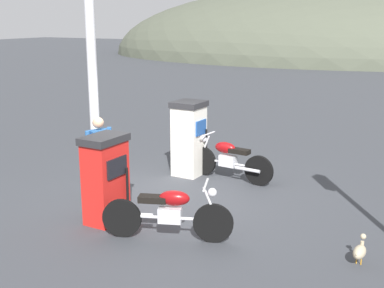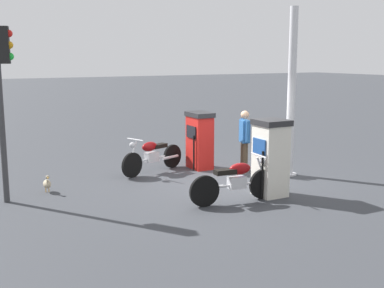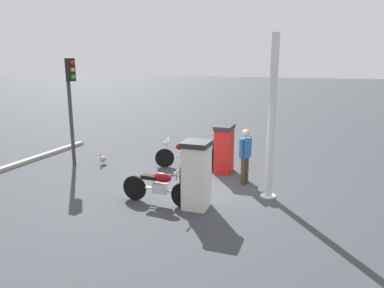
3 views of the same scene
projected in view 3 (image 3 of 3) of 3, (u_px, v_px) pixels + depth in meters
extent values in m
plane|color=#383A3F|center=(202.00, 186.00, 10.41)|extent=(120.00, 120.00, 0.00)
cube|color=red|center=(224.00, 151.00, 11.56)|extent=(0.50, 0.73, 1.39)
cube|color=black|center=(216.00, 141.00, 11.57)|extent=(0.05, 0.50, 0.32)
cube|color=#262628|center=(224.00, 127.00, 11.39)|extent=(0.55, 0.80, 0.12)
cylinder|color=black|center=(213.00, 158.00, 11.51)|extent=(0.05, 0.05, 0.90)
cube|color=silver|center=(196.00, 177.00, 8.77)|extent=(0.59, 0.63, 1.52)
cube|color=#1E478C|center=(185.00, 163.00, 8.80)|extent=(0.04, 0.43, 0.32)
cube|color=#262628|center=(197.00, 144.00, 8.59)|extent=(0.65, 0.69, 0.12)
cylinder|color=black|center=(181.00, 187.00, 8.77)|extent=(0.05, 0.05, 0.99)
cylinder|color=black|center=(165.00, 158.00, 12.15)|extent=(0.61, 0.28, 0.63)
cylinder|color=black|center=(209.00, 158.00, 12.21)|extent=(0.61, 0.28, 0.63)
cube|color=silver|center=(185.00, 155.00, 12.15)|extent=(0.41, 0.31, 0.24)
cylinder|color=silver|center=(187.00, 156.00, 12.17)|extent=(1.04, 0.41, 0.05)
ellipsoid|color=maroon|center=(183.00, 147.00, 12.09)|extent=(0.53, 0.37, 0.24)
cube|color=black|center=(193.00, 147.00, 12.11)|extent=(0.48, 0.34, 0.10)
cylinder|color=silver|center=(166.00, 149.00, 12.08)|extent=(0.26, 0.13, 0.57)
cylinder|color=silver|center=(168.00, 140.00, 12.01)|extent=(0.22, 0.54, 0.04)
sphere|color=silver|center=(165.00, 143.00, 12.04)|extent=(0.18, 0.18, 0.14)
cylinder|color=silver|center=(203.00, 158.00, 12.08)|extent=(0.54, 0.25, 0.07)
cylinder|color=black|center=(184.00, 196.00, 8.84)|extent=(0.64, 0.13, 0.63)
cylinder|color=black|center=(135.00, 188.00, 9.35)|extent=(0.64, 0.13, 0.63)
cube|color=silver|center=(160.00, 188.00, 9.06)|extent=(0.38, 0.23, 0.24)
cylinder|color=silver|center=(158.00, 190.00, 9.09)|extent=(1.02, 0.14, 0.05)
ellipsoid|color=maroon|center=(162.00, 178.00, 8.97)|extent=(0.50, 0.26, 0.24)
cube|color=black|center=(150.00, 177.00, 9.10)|extent=(0.46, 0.24, 0.10)
cylinder|color=silver|center=(182.00, 183.00, 8.79)|extent=(0.26, 0.06, 0.57)
cylinder|color=silver|center=(179.00, 170.00, 8.75)|extent=(0.09, 0.56, 0.04)
sphere|color=silver|center=(183.00, 176.00, 8.74)|extent=(0.15, 0.15, 0.14)
cylinder|color=silver|center=(144.00, 187.00, 9.38)|extent=(0.55, 0.12, 0.07)
cylinder|color=#473828|center=(243.00, 171.00, 10.49)|extent=(0.16, 0.16, 0.77)
cylinder|color=#473828|center=(246.00, 170.00, 10.65)|extent=(0.16, 0.16, 0.77)
cube|color=#265999|center=(245.00, 148.00, 10.41)|extent=(0.30, 0.41, 0.57)
cylinder|color=#265999|center=(241.00, 148.00, 10.22)|extent=(0.11, 0.11, 0.54)
cylinder|color=#265999|center=(249.00, 145.00, 10.60)|extent=(0.11, 0.11, 0.54)
sphere|color=tan|center=(246.00, 133.00, 10.32)|extent=(0.27, 0.27, 0.21)
ellipsoid|color=tan|center=(103.00, 159.00, 12.52)|extent=(0.20, 0.35, 0.18)
cylinder|color=tan|center=(101.00, 158.00, 12.41)|extent=(0.06, 0.06, 0.13)
sphere|color=tan|center=(100.00, 155.00, 12.35)|extent=(0.09, 0.09, 0.08)
cone|color=orange|center=(99.00, 155.00, 12.31)|extent=(0.04, 0.06, 0.04)
cone|color=tan|center=(105.00, 157.00, 12.65)|extent=(0.07, 0.07, 0.06)
cylinder|color=orange|center=(104.00, 163.00, 12.54)|extent=(0.02, 0.02, 0.09)
cylinder|color=orange|center=(102.00, 163.00, 12.57)|extent=(0.02, 0.02, 0.09)
cylinder|color=#38383A|center=(71.00, 113.00, 12.11)|extent=(0.15, 0.15, 3.52)
cube|color=black|center=(70.00, 70.00, 11.71)|extent=(0.25, 0.28, 0.72)
sphere|color=red|center=(72.00, 63.00, 11.61)|extent=(0.18, 0.18, 0.15)
sphere|color=orange|center=(72.00, 70.00, 11.66)|extent=(0.18, 0.18, 0.15)
sphere|color=green|center=(73.00, 77.00, 11.71)|extent=(0.18, 0.18, 0.15)
cylinder|color=silver|center=(272.00, 119.00, 9.16)|extent=(0.20, 0.20, 4.13)
cylinder|color=silver|center=(268.00, 196.00, 9.63)|extent=(0.40, 0.40, 0.04)
cube|color=#9E9E93|center=(16.00, 165.00, 12.30)|extent=(0.65, 6.93, 0.12)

